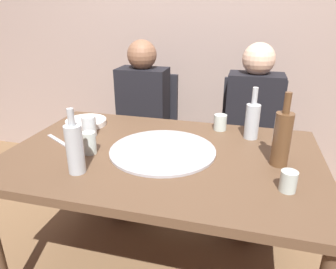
{
  "coord_description": "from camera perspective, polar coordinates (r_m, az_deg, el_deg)",
  "views": [
    {
      "loc": [
        0.36,
        -1.27,
        1.36
      ],
      "look_at": [
        0.0,
        0.11,
        0.77
      ],
      "focal_mm": 32.66,
      "sensor_mm": 36.0,
      "label": 1
    }
  ],
  "objects": [
    {
      "name": "ground_plane",
      "position": [
        1.9,
        -0.93,
        -23.49
      ],
      "size": [
        8.0,
        8.0,
        0.0
      ],
      "primitive_type": "plane",
      "color": "brown"
    },
    {
      "name": "back_wall",
      "position": [
        2.63,
        7.27,
        20.8
      ],
      "size": [
        6.0,
        0.1,
        2.6
      ],
      "primitive_type": "cube",
      "color": "gray",
      "rests_on": "ground_plane"
    },
    {
      "name": "dining_table",
      "position": [
        1.5,
        -1.08,
        -5.92
      ],
      "size": [
        1.48,
        0.95,
        0.72
      ],
      "color": "brown",
      "rests_on": "ground_plane"
    },
    {
      "name": "pizza_tray",
      "position": [
        1.48,
        -0.99,
        -3.0
      ],
      "size": [
        0.51,
        0.51,
        0.01
      ],
      "primitive_type": "cylinder",
      "color": "#ADADB2",
      "rests_on": "dining_table"
    },
    {
      "name": "wine_bottle",
      "position": [
        1.4,
        20.51,
        -0.58
      ],
      "size": [
        0.08,
        0.08,
        0.33
      ],
      "color": "brown",
      "rests_on": "dining_table"
    },
    {
      "name": "beer_bottle",
      "position": [
        1.31,
        -17.01,
        -2.42
      ],
      "size": [
        0.07,
        0.07,
        0.28
      ],
      "color": "#B2BCC1",
      "rests_on": "dining_table"
    },
    {
      "name": "water_bottle",
      "position": [
        1.66,
        15.44,
        2.63
      ],
      "size": [
        0.07,
        0.07,
        0.27
      ],
      "color": "#B2BCC1",
      "rests_on": "dining_table"
    },
    {
      "name": "tumbler_near",
      "position": [
        1.7,
        -14.51,
        1.54
      ],
      "size": [
        0.08,
        0.08,
        0.11
      ],
      "primitive_type": "cylinder",
      "color": "silver",
      "rests_on": "dining_table"
    },
    {
      "name": "tumbler_far",
      "position": [
        1.76,
        9.72,
        2.25
      ],
      "size": [
        0.07,
        0.07,
        0.09
      ],
      "primitive_type": "cylinder",
      "color": "#B7C6BC",
      "rests_on": "dining_table"
    },
    {
      "name": "wine_glass",
      "position": [
        1.49,
        -14.46,
        -1.52
      ],
      "size": [
        0.06,
        0.06,
        0.11
      ],
      "primitive_type": "cylinder",
      "color": "#B7C6BC",
      "rests_on": "dining_table"
    },
    {
      "name": "short_glass",
      "position": [
        1.24,
        21.55,
        -8.11
      ],
      "size": [
        0.06,
        0.06,
        0.08
      ],
      "primitive_type": "cylinder",
      "color": "#B7C6BC",
      "rests_on": "dining_table"
    },
    {
      "name": "plate_stack",
      "position": [
        1.88,
        -15.02,
        2.24
      ],
      "size": [
        0.24,
        0.24,
        0.03
      ],
      "primitive_type": "cylinder",
      "color": "white",
      "rests_on": "dining_table"
    },
    {
      "name": "table_knife",
      "position": [
        1.69,
        -19.76,
        -1.09
      ],
      "size": [
        0.2,
        0.13,
        0.01
      ],
      "primitive_type": "cube",
      "rotation": [
        0.0,
        0.0,
        5.74
      ],
      "color": "#B7B7BC",
      "rests_on": "dining_table"
    },
    {
      "name": "chair_left",
      "position": [
        2.42,
        -4.01,
        1.78
      ],
      "size": [
        0.44,
        0.44,
        0.9
      ],
      "rotation": [
        0.0,
        0.0,
        3.14
      ],
      "color": "black",
      "rests_on": "ground_plane"
    },
    {
      "name": "chair_right",
      "position": [
        2.31,
        15.08,
        -0.03
      ],
      "size": [
        0.44,
        0.44,
        0.9
      ],
      "rotation": [
        0.0,
        0.0,
        3.14
      ],
      "color": "black",
      "rests_on": "ground_plane"
    },
    {
      "name": "guest_in_sweater",
      "position": [
        2.25,
        -5.32,
        3.54
      ],
      "size": [
        0.36,
        0.56,
        1.17
      ],
      "rotation": [
        0.0,
        0.0,
        3.14
      ],
      "color": "black",
      "rests_on": "ground_plane"
    },
    {
      "name": "guest_in_beanie",
      "position": [
        2.12,
        15.37,
        1.67
      ],
      "size": [
        0.36,
        0.56,
        1.17
      ],
      "rotation": [
        0.0,
        0.0,
        3.14
      ],
      "color": "black",
      "rests_on": "ground_plane"
    }
  ]
}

